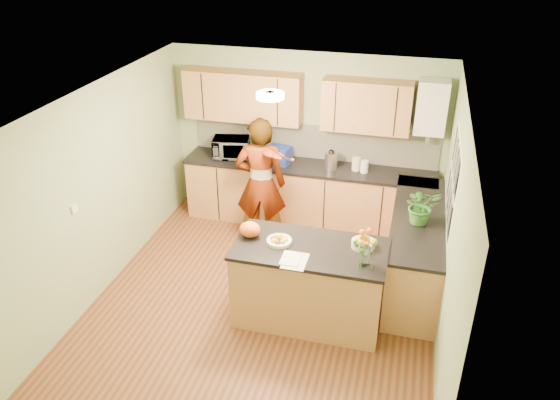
# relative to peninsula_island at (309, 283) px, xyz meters

# --- Properties ---
(floor) EXTENTS (4.50, 4.50, 0.00)m
(floor) POSITION_rel_peninsula_island_xyz_m (-0.57, 0.18, -0.48)
(floor) COLOR #582B19
(floor) RESTS_ON ground
(ceiling) EXTENTS (4.00, 4.50, 0.02)m
(ceiling) POSITION_rel_peninsula_island_xyz_m (-0.57, 0.18, 2.02)
(ceiling) COLOR white
(ceiling) RESTS_ON wall_back
(wall_back) EXTENTS (4.00, 0.02, 2.50)m
(wall_back) POSITION_rel_peninsula_island_xyz_m (-0.57, 2.43, 0.77)
(wall_back) COLOR #96AE7C
(wall_back) RESTS_ON floor
(wall_front) EXTENTS (4.00, 0.02, 2.50)m
(wall_front) POSITION_rel_peninsula_island_xyz_m (-0.57, -2.07, 0.77)
(wall_front) COLOR #96AE7C
(wall_front) RESTS_ON floor
(wall_left) EXTENTS (0.02, 4.50, 2.50)m
(wall_left) POSITION_rel_peninsula_island_xyz_m (-2.57, 0.18, 0.77)
(wall_left) COLOR #96AE7C
(wall_left) RESTS_ON floor
(wall_right) EXTENTS (0.02, 4.50, 2.50)m
(wall_right) POSITION_rel_peninsula_island_xyz_m (1.43, 0.18, 0.77)
(wall_right) COLOR #96AE7C
(wall_right) RESTS_ON floor
(back_counter) EXTENTS (3.64, 0.62, 0.94)m
(back_counter) POSITION_rel_peninsula_island_xyz_m (-0.47, 2.13, -0.01)
(back_counter) COLOR #A56F42
(back_counter) RESTS_ON floor
(right_counter) EXTENTS (0.62, 2.24, 0.94)m
(right_counter) POSITION_rel_peninsula_island_xyz_m (1.13, 1.03, -0.01)
(right_counter) COLOR #A56F42
(right_counter) RESTS_ON floor
(splashback) EXTENTS (3.60, 0.02, 0.52)m
(splashback) POSITION_rel_peninsula_island_xyz_m (-0.47, 2.42, 0.72)
(splashback) COLOR beige
(splashback) RESTS_ON back_counter
(upper_cabinets) EXTENTS (3.20, 0.34, 0.70)m
(upper_cabinets) POSITION_rel_peninsula_island_xyz_m (-0.75, 2.26, 1.37)
(upper_cabinets) COLOR #A56F42
(upper_cabinets) RESTS_ON wall_back
(boiler) EXTENTS (0.40, 0.30, 0.86)m
(boiler) POSITION_rel_peninsula_island_xyz_m (1.13, 2.27, 1.42)
(boiler) COLOR white
(boiler) RESTS_ON wall_back
(window_right) EXTENTS (0.01, 1.30, 1.05)m
(window_right) POSITION_rel_peninsula_island_xyz_m (1.42, 0.78, 1.07)
(window_right) COLOR white
(window_right) RESTS_ON wall_right
(light_switch) EXTENTS (0.02, 0.09, 0.09)m
(light_switch) POSITION_rel_peninsula_island_xyz_m (-2.56, -0.42, 0.82)
(light_switch) COLOR white
(light_switch) RESTS_ON wall_left
(ceiling_lamp) EXTENTS (0.30, 0.30, 0.07)m
(ceiling_lamp) POSITION_rel_peninsula_island_xyz_m (-0.57, 0.48, 1.98)
(ceiling_lamp) COLOR #FFEABF
(ceiling_lamp) RESTS_ON ceiling
(peninsula_island) EXTENTS (1.67, 0.86, 0.96)m
(peninsula_island) POSITION_rel_peninsula_island_xyz_m (0.00, 0.00, 0.00)
(peninsula_island) COLOR #A56F42
(peninsula_island) RESTS_ON floor
(fruit_dish) EXTENTS (0.28, 0.28, 0.10)m
(fruit_dish) POSITION_rel_peninsula_island_xyz_m (-0.35, 0.00, 0.52)
(fruit_dish) COLOR beige
(fruit_dish) RESTS_ON peninsula_island
(orange_bowl) EXTENTS (0.26, 0.26, 0.15)m
(orange_bowl) POSITION_rel_peninsula_island_xyz_m (0.55, 0.15, 0.54)
(orange_bowl) COLOR beige
(orange_bowl) RESTS_ON peninsula_island
(flower_vase) EXTENTS (0.25, 0.25, 0.47)m
(flower_vase) POSITION_rel_peninsula_island_xyz_m (0.60, -0.18, 0.79)
(flower_vase) COLOR silver
(flower_vase) RESTS_ON peninsula_island
(orange_bag) EXTENTS (0.29, 0.26, 0.18)m
(orange_bag) POSITION_rel_peninsula_island_xyz_m (-0.70, 0.05, 0.57)
(orange_bag) COLOR orange
(orange_bag) RESTS_ON peninsula_island
(papers) EXTENTS (0.25, 0.33, 0.01)m
(papers) POSITION_rel_peninsula_island_xyz_m (-0.10, -0.30, 0.48)
(papers) COLOR white
(papers) RESTS_ON peninsula_island
(violinist) EXTENTS (0.75, 0.55, 1.87)m
(violinist) POSITION_rel_peninsula_island_xyz_m (-0.97, 1.39, 0.45)
(violinist) COLOR #DC9E87
(violinist) RESTS_ON floor
(violin) EXTENTS (0.61, 0.53, 0.15)m
(violin) POSITION_rel_peninsula_island_xyz_m (-0.77, 1.17, 1.02)
(violin) COLOR #571105
(violin) RESTS_ON violinist
(microwave) EXTENTS (0.59, 0.46, 0.29)m
(microwave) POSITION_rel_peninsula_island_xyz_m (-1.65, 2.15, 0.61)
(microwave) COLOR white
(microwave) RESTS_ON back_counter
(blue_box) EXTENTS (0.36, 0.30, 0.26)m
(blue_box) POSITION_rel_peninsula_island_xyz_m (-0.91, 2.11, 0.59)
(blue_box) COLOR navy
(blue_box) RESTS_ON back_counter
(kettle) EXTENTS (0.18, 0.18, 0.34)m
(kettle) POSITION_rel_peninsula_island_xyz_m (-0.15, 2.11, 0.60)
(kettle) COLOR silver
(kettle) RESTS_ON back_counter
(jar_cream) EXTENTS (0.15, 0.15, 0.19)m
(jar_cream) POSITION_rel_peninsula_island_xyz_m (0.21, 2.15, 0.55)
(jar_cream) COLOR beige
(jar_cream) RESTS_ON back_counter
(jar_white) EXTENTS (0.14, 0.14, 0.17)m
(jar_white) POSITION_rel_peninsula_island_xyz_m (0.33, 2.10, 0.55)
(jar_white) COLOR white
(jar_white) RESTS_ON back_counter
(potted_plant) EXTENTS (0.49, 0.45, 0.45)m
(potted_plant) POSITION_rel_peninsula_island_xyz_m (1.13, 0.87, 0.69)
(potted_plant) COLOR #357B29
(potted_plant) RESTS_ON right_counter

